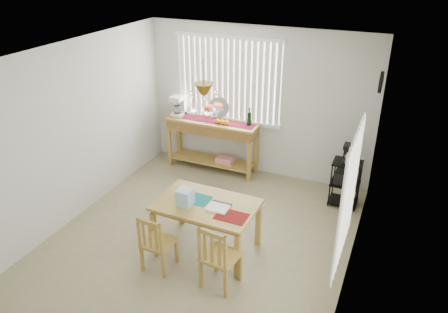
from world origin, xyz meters
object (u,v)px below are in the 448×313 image
at_px(chair_right, 219,257).
at_px(chair_left, 157,243).
at_px(cart_items, 349,154).
at_px(sideboard, 213,133).
at_px(dining_table, 206,209).
at_px(wire_cart, 346,179).

bearing_deg(chair_right, chair_left, -179.00).
height_order(cart_items, chair_left, cart_items).
distance_m(sideboard, dining_table, 2.36).
relative_size(cart_items, chair_right, 0.35).
xyz_separation_m(sideboard, wire_cart, (2.43, -0.30, -0.26)).
relative_size(dining_table, chair_right, 1.51).
height_order(wire_cart, dining_table, wire_cart).
height_order(sideboard, chair_left, sideboard).
xyz_separation_m(sideboard, cart_items, (2.43, -0.29, 0.18)).
xyz_separation_m(wire_cart, dining_table, (-1.51, -1.87, 0.17)).
bearing_deg(cart_items, wire_cart, -90.00).
bearing_deg(sideboard, cart_items, -6.88).
distance_m(cart_items, chair_left, 3.19).
bearing_deg(chair_left, cart_items, 52.91).
bearing_deg(cart_items, sideboard, 173.12).
distance_m(chair_left, chair_right, 0.84).
height_order(wire_cart, cart_items, cart_items).
bearing_deg(chair_right, sideboard, 116.09).
relative_size(wire_cart, chair_right, 0.85).
bearing_deg(chair_left, chair_right, 1.00).
height_order(sideboard, cart_items, cart_items).
xyz_separation_m(sideboard, chair_right, (1.37, -2.79, -0.28)).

